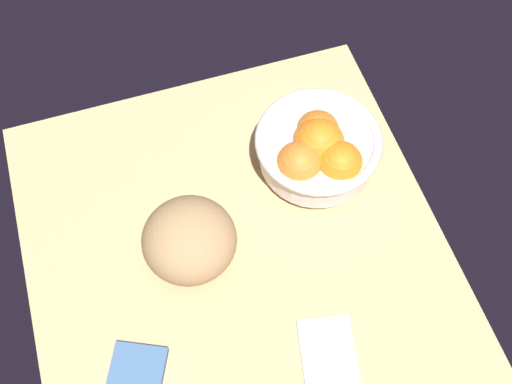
% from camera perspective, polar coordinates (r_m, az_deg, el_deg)
% --- Properties ---
extents(ground_plane, '(0.77, 0.65, 0.03)m').
position_cam_1_polar(ground_plane, '(1.02, -1.06, -7.45)').
color(ground_plane, tan).
extents(fruit_bowl, '(0.21, 0.21, 0.11)m').
position_cam_1_polar(fruit_bowl, '(1.06, 5.48, 3.82)').
color(fruit_bowl, white).
rests_on(fruit_bowl, ground).
extents(bread_loaf, '(0.18, 0.18, 0.10)m').
position_cam_1_polar(bread_loaf, '(0.98, -5.90, -4.23)').
color(bread_loaf, tan).
rests_on(bread_loaf, ground).
extents(napkin_folded, '(0.13, 0.10, 0.01)m').
position_cam_1_polar(napkin_folded, '(0.97, 6.44, -14.20)').
color(napkin_folded, silver).
rests_on(napkin_folded, ground).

